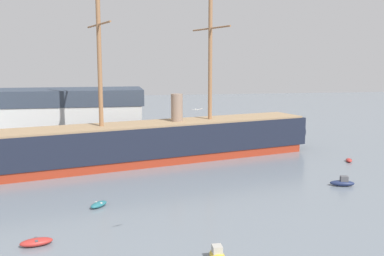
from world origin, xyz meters
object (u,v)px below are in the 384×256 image
Objects in this scene: motorboat_near_centre at (218,256)px; dinghy_alongside_bow at (99,204)px; dinghy_mid_left at (36,242)px; dockside_warehouse_left at (15,120)px; dinghy_far_right at (349,160)px; seagull_in_flight at (197,109)px; motorboat_alongside_stern at (342,182)px; tall_ship at (159,141)px.

motorboat_near_centre is 1.14× the size of dinghy_alongside_bow.
dockside_warehouse_left reaches higher than dinghy_mid_left.
dinghy_far_right is 60.97m from dockside_warehouse_left.
seagull_in_flight reaches higher than dinghy_far_right.
dinghy_far_right is at bearing 57.02° from motorboat_alongside_stern.
tall_ship is at bearing 66.64° from dinghy_alongside_bow.
seagull_in_flight is (8.11, -17.01, 12.74)m from dinghy_alongside_bow.
dinghy_alongside_bow is at bearing 121.79° from motorboat_near_centre.
dockside_warehouse_left is at bearing 143.84° from motorboat_alongside_stern.
dinghy_mid_left is at bearing -77.89° from dockside_warehouse_left.
dinghy_alongside_bow is 1.10× the size of dinghy_far_right.
dinghy_mid_left reaches higher than dinghy_far_right.
dockside_warehouse_left is at bearing 148.79° from tall_ship.
tall_ship reaches higher than dinghy_far_right.
dinghy_alongside_bow is 32.39m from motorboat_alongside_stern.
tall_ship is at bearing 138.92° from motorboat_alongside_stern.
dockside_warehouse_left is (-10.30, 47.99, 5.34)m from dinghy_mid_left.
motorboat_near_centre is at bearing -89.42° from tall_ship.
seagull_in_flight is (-1.98, -0.74, 12.60)m from motorboat_near_centre.
tall_ship is 29.88m from dockside_warehouse_left.
dinghy_far_right is 0.05× the size of dockside_warehouse_left.
motorboat_near_centre is 0.06× the size of dockside_warehouse_left.
dinghy_far_right is at bearing 29.38° from dinghy_mid_left.
seagull_in_flight reaches higher than motorboat_alongside_stern.
motorboat_alongside_stern reaches higher than dinghy_far_right.
dinghy_mid_left is 19.84m from seagull_in_flight.
dinghy_mid_left is 1.28× the size of dinghy_far_right.
motorboat_near_centre is 12.77m from seagull_in_flight.
dockside_warehouse_left is (-25.48, 15.44, 2.26)m from tall_ship.
dinghy_alongside_bow is at bearing -158.63° from dinghy_far_right.
seagull_in_flight is at bearing -26.94° from dinghy_mid_left.
dinghy_alongside_bow is 22.75m from seagull_in_flight.
tall_ship is 24.12× the size of dinghy_alongside_bow.
dinghy_mid_left is (-15.18, -32.56, -3.07)m from tall_ship.
motorboat_alongside_stern is at bearing -36.16° from dockside_warehouse_left.
dinghy_mid_left reaches higher than dinghy_alongside_bow.
seagull_in_flight is (-1.59, -39.46, 9.62)m from tall_ship.
seagull_in_flight reaches higher than motorboat_near_centre.
motorboat_near_centre is 0.88× the size of motorboat_alongside_stern.
dinghy_far_right is (46.34, 26.09, -0.08)m from dinghy_mid_left.
tall_ship is 20.77× the size of dinghy_mid_left.
dinghy_mid_left is at bearing 153.06° from seagull_in_flight.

